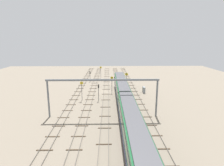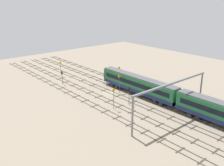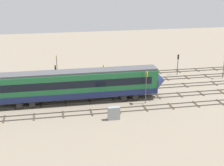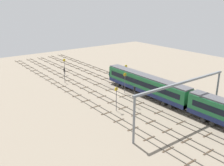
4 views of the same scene
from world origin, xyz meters
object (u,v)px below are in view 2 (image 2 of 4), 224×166
object	(u,v)px
speed_sign_near_foreground	(114,96)
signal_light_trackside_approach	(129,93)
overhead_gantry	(172,90)
speed_sign_mid_trackside	(119,81)
train	(176,98)
speed_sign_distant_end	(119,73)
relay_cabinet	(145,82)
speed_sign_far_trackside	(61,67)
signal_light_trackside_departure	(62,75)

from	to	relation	value
speed_sign_near_foreground	signal_light_trackside_approach	bearing A→B (deg)	-94.88
overhead_gantry	signal_light_trackside_approach	bearing A→B (deg)	7.53
speed_sign_mid_trackside	train	bearing A→B (deg)	-171.18
speed_sign_near_foreground	signal_light_trackside_approach	world-z (taller)	speed_sign_near_foreground
speed_sign_distant_end	relay_cabinet	distance (m)	7.84
speed_sign_mid_trackside	speed_sign_far_trackside	bearing A→B (deg)	10.35
train	speed_sign_near_foreground	world-z (taller)	speed_sign_near_foreground
train	signal_light_trackside_approach	bearing A→B (deg)	35.04
speed_sign_mid_trackside	speed_sign_far_trackside	xyz separation A→B (m)	(23.06, 4.21, -0.18)
speed_sign_near_foreground	speed_sign_mid_trackside	xyz separation A→B (m)	(7.05, -7.98, 0.02)
speed_sign_near_foreground	speed_sign_distant_end	distance (m)	17.97
speed_sign_near_foreground	signal_light_trackside_departure	size ratio (longest dim) A/B	1.26
speed_sign_far_trackside	train	bearing A→B (deg)	-170.28
speed_sign_far_trackside	relay_cabinet	world-z (taller)	speed_sign_far_trackside
train	speed_sign_mid_trackside	bearing A→B (deg)	8.82
train	speed_sign_near_foreground	distance (m)	13.87
speed_sign_distant_end	relay_cabinet	bearing A→B (deg)	-140.93
speed_sign_distant_end	signal_light_trackside_approach	world-z (taller)	speed_sign_distant_end
relay_cabinet	speed_sign_distant_end	bearing A→B (deg)	39.07
overhead_gantry	signal_light_trackside_approach	distance (m)	11.37
signal_light_trackside_departure	speed_sign_near_foreground	bearing A→B (deg)	179.94
speed_sign_far_trackside	signal_light_trackside_approach	xyz separation A→B (m)	(-30.49, -0.61, -0.16)
speed_sign_mid_trackside	signal_light_trackside_approach	distance (m)	8.26
overhead_gantry	speed_sign_mid_trackside	bearing A→B (deg)	-6.83
relay_cabinet	overhead_gantry	bearing A→B (deg)	146.74
overhead_gantry	train	bearing A→B (deg)	-66.24
train	speed_sign_mid_trackside	size ratio (longest dim) A/B	10.23
overhead_gantry	relay_cabinet	xyz separation A→B (m)	(17.90, -11.74, -5.35)
speed_sign_near_foreground	speed_sign_far_trackside	world-z (taller)	speed_sign_near_foreground
speed_sign_mid_trackside	speed_sign_distant_end	xyz separation A→B (m)	(5.51, -4.87, 0.13)
overhead_gantry	speed_sign_near_foreground	size ratio (longest dim) A/B	4.54
train	overhead_gantry	bearing A→B (deg)	113.76
speed_sign_far_trackside	relay_cabinet	distance (m)	27.18
speed_sign_far_trackside	signal_light_trackside_departure	xyz separation A→B (m)	(-7.43, 3.75, -0.36)
signal_light_trackside_approach	signal_light_trackside_departure	world-z (taller)	signal_light_trackside_approach
overhead_gantry	speed_sign_distant_end	xyz separation A→B (m)	(23.69, -7.04, -2.95)
speed_sign_near_foreground	relay_cabinet	xyz separation A→B (m)	(6.78, -17.55, -2.25)
train	speed_sign_distant_end	size ratio (longest dim) A/B	10.01
signal_light_trackside_approach	speed_sign_distant_end	bearing A→B (deg)	-33.18
speed_sign_mid_trackside	speed_sign_distant_end	size ratio (longest dim) A/B	0.98
speed_sign_far_trackside	signal_light_trackside_approach	world-z (taller)	speed_sign_far_trackside
speed_sign_far_trackside	speed_sign_distant_end	world-z (taller)	speed_sign_distant_end
speed_sign_distant_end	relay_cabinet	size ratio (longest dim) A/B	2.84
overhead_gantry	signal_light_trackside_departure	distance (m)	34.50
speed_sign_near_foreground	signal_light_trackside_approach	xyz separation A→B (m)	(-0.37, -4.38, -0.32)
signal_light_trackside_departure	relay_cabinet	xyz separation A→B (m)	(-15.91, -17.52, -1.73)
train	signal_light_trackside_departure	bearing A→B (deg)	18.22
train	speed_sign_distant_end	distance (m)	21.77
speed_sign_distant_end	signal_light_trackside_departure	size ratio (longest dim) A/B	1.27
overhead_gantry	speed_sign_far_trackside	bearing A→B (deg)	2.82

